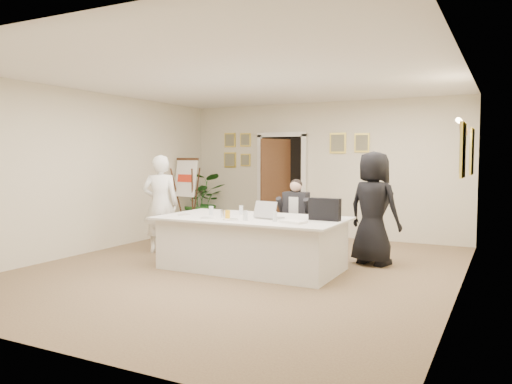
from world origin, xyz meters
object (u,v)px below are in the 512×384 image
at_px(laptop_bag, 325,209).
at_px(steel_jug, 223,214).
at_px(conference_table, 252,243).
at_px(seated_man, 295,217).
at_px(oj_glass, 228,215).
at_px(standing_man, 160,204).
at_px(paper_stack, 294,222).
at_px(flip_chart, 189,200).
at_px(potted_palm, 202,201).
at_px(standing_woman, 374,208).
at_px(laptop, 269,209).

xyz_separation_m(laptop_bag, steel_jug, (-1.45, -0.33, -0.10)).
distance_m(conference_table, steel_jug, 0.61).
relative_size(seated_man, oj_glass, 10.10).
bearing_deg(standing_man, paper_stack, 130.45).
distance_m(standing_man, paper_stack, 2.92).
distance_m(conference_table, seated_man, 1.22).
xyz_separation_m(conference_table, oj_glass, (-0.19, -0.38, 0.45)).
relative_size(seated_man, standing_man, 0.77).
xyz_separation_m(flip_chart, oj_glass, (2.56, -2.72, 0.09)).
height_order(flip_chart, potted_palm, flip_chart).
bearing_deg(oj_glass, conference_table, 63.09).
relative_size(oj_glass, steel_jug, 1.18).
bearing_deg(steel_jug, oj_glass, -45.34).
bearing_deg(laptop_bag, standing_woman, 68.44).
height_order(paper_stack, oj_glass, oj_glass).
bearing_deg(conference_table, laptop, 1.99).
xyz_separation_m(seated_man, potted_palm, (-3.14, 1.95, -0.00)).
relative_size(conference_table, standing_woman, 1.57).
xyz_separation_m(seated_man, flip_chart, (-2.96, 1.17, 0.09)).
distance_m(seated_man, steel_jug, 1.50).
bearing_deg(standing_man, laptop, 134.85).
bearing_deg(laptop_bag, conference_table, -171.31).
xyz_separation_m(flip_chart, standing_man, (0.74, -1.91, 0.10)).
height_order(conference_table, laptop, laptop).
xyz_separation_m(potted_palm, laptop_bag, (4.02, -2.99, 0.27)).
distance_m(laptop, oj_glass, 0.62).
bearing_deg(seated_man, conference_table, -114.61).
bearing_deg(conference_table, laptop_bag, 6.60).
distance_m(flip_chart, steel_jug, 3.50).
bearing_deg(standing_man, conference_table, 133.17).
xyz_separation_m(seated_man, standing_man, (-2.22, -0.74, 0.19)).
relative_size(seated_man, potted_palm, 1.00).
height_order(standing_woman, oj_glass, standing_woman).
xyz_separation_m(potted_palm, steel_jug, (2.57, -3.32, 0.17)).
bearing_deg(standing_woman, flip_chart, 3.14).
bearing_deg(steel_jug, laptop, 18.47).
bearing_deg(standing_woman, conference_table, 55.42).
relative_size(conference_table, potted_palm, 2.09).
bearing_deg(seated_man, potted_palm, 133.52).
bearing_deg(steel_jug, flip_chart, 133.17).
bearing_deg(oj_glass, standing_man, 156.09).
height_order(laptop, oj_glass, laptop).
xyz_separation_m(laptop_bag, oj_glass, (-1.28, -0.51, -0.09)).
bearing_deg(standing_man, potted_palm, -106.05).
distance_m(standing_woman, potted_palm, 4.89).
bearing_deg(laptop, potted_palm, 145.53).
distance_m(potted_palm, paper_stack, 5.07).
bearing_deg(potted_palm, steel_jug, -52.32).
bearing_deg(standing_man, oj_glass, 121.29).
relative_size(flip_chart, laptop, 4.24).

